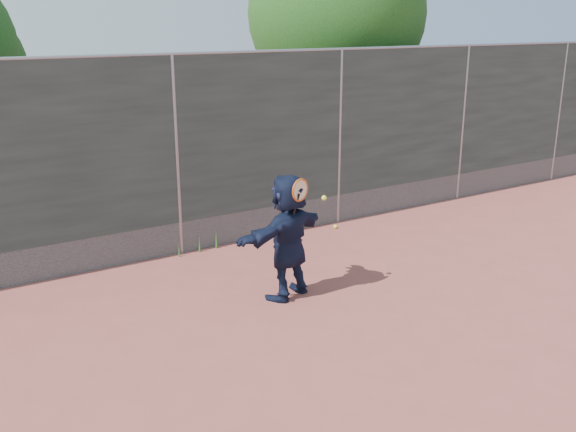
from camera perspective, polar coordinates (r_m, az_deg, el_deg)
ground at (r=7.27m, az=1.72°, el=-11.42°), size 80.00×80.00×0.00m
player at (r=8.18m, az=0.00°, el=-1.82°), size 1.59×0.92×1.63m
ball_ground at (r=11.13m, az=4.23°, el=-0.95°), size 0.07×0.07×0.07m
fence at (r=9.68m, az=-9.87°, el=5.59°), size 20.00×0.06×3.03m
swing_action at (r=7.90m, az=1.28°, el=2.12°), size 0.61×0.18×0.51m
tree_right at (r=13.79m, az=4.84°, el=17.11°), size 3.78×3.60×5.39m
weed_clump at (r=10.07m, az=-7.66°, el=-2.42°), size 0.68×0.07×0.30m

